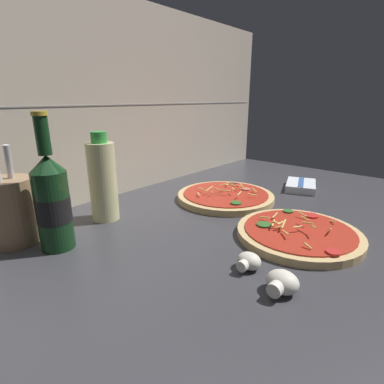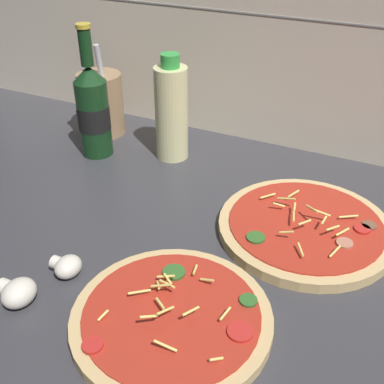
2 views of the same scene
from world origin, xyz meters
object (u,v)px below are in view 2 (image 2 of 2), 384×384
Objects in this scene: oil_bottle at (171,112)px; mushroom_right at (67,266)px; mushroom_left at (17,292)px; utensil_crock at (101,103)px; pizza_far at (305,228)px; pizza_near at (172,318)px; beer_bottle at (93,110)px.

oil_bottle reaches higher than mushroom_right.
mushroom_left is 1.18× the size of mushroom_right.
pizza_far is at bearing -18.83° from utensil_crock.
beer_bottle is (-36.80, 35.73, 9.02)cm from pizza_near.
beer_bottle is at bearing -159.24° from oil_bottle.
mushroom_left is at bearing -68.00° from utensil_crock.
mushroom_right is at bearing 174.64° from pizza_near.
oil_bottle is at bearing 117.46° from pizza_near.
mushroom_left is 0.26× the size of utensil_crock.
pizza_far reaches higher than pizza_near.
beer_bottle is 45.14cm from mushroom_left.
mushroom_right is (-29.39, -25.36, 0.53)cm from pizza_far.
pizza_far is at bearing 68.04° from pizza_near.
beer_bottle reaches higher than oil_bottle.
mushroom_right is at bearing -85.55° from oil_bottle.
oil_bottle is at bearing 156.08° from pizza_far.
utensil_crock is (-52.47, 17.89, 6.13)cm from pizza_far.
utensil_crock is at bearing 161.17° from pizza_far.
utensil_crock is (-20.51, 50.76, 5.32)cm from mushroom_left.
mushroom_right is (2.57, 7.50, -0.28)cm from mushroom_left.
pizza_far is 5.25× the size of mushroom_left.
oil_bottle is 40.80cm from mushroom_right.
pizza_far is 55.78cm from utensil_crock.
pizza_near is 29.21cm from pizza_far.
beer_bottle is 4.96× the size of mushroom_left.
utensil_crock is (-4.74, 9.26, -2.86)cm from beer_bottle.
pizza_near is 1.22× the size of oil_bottle.
pizza_near is at bearing -111.96° from pizza_far.
utensil_crock is (-19.98, 3.48, -2.96)cm from oil_bottle.
pizza_far is at bearing 45.80° from mushroom_left.
mushroom_left is (-31.96, -32.87, 0.80)cm from pizza_far.
utensil_crock is at bearing 118.08° from mushroom_right.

